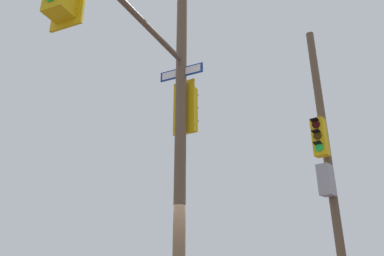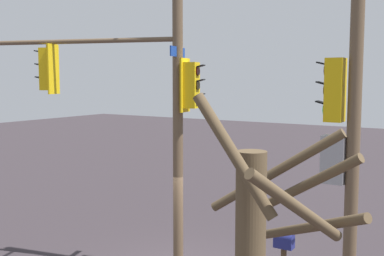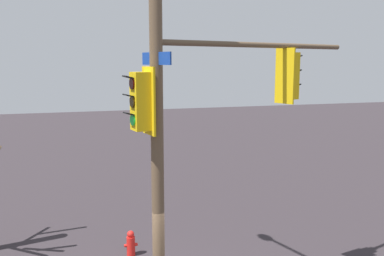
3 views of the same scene
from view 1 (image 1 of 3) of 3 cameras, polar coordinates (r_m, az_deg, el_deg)
main_signal_pole_assembly at (r=7.49m, az=-3.34°, el=8.21°), size 6.05×3.26×9.17m
secondary_pole_assembly at (r=10.58m, az=20.79°, el=-4.49°), size 0.77×0.37×8.38m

